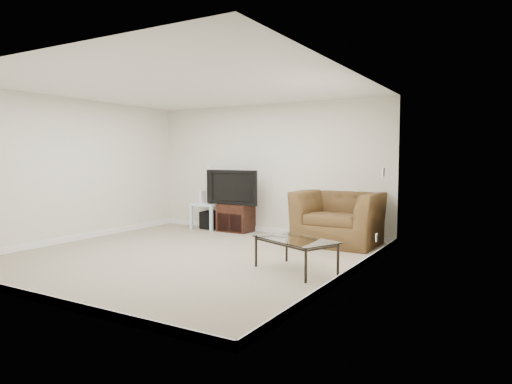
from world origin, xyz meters
The scene contains 18 objects.
floor centered at (0.00, 0.00, 0.00)m, with size 5.00×5.00×0.00m, color tan.
ceiling centered at (0.00, 0.00, 2.50)m, with size 5.00×5.00×0.00m, color white.
wall_back centered at (0.00, 2.50, 1.25)m, with size 5.00×0.02×2.50m, color silver.
wall_left centered at (-2.50, 0.00, 1.25)m, with size 0.02×5.00×2.50m, color silver.
wall_right centered at (2.50, 0.00, 1.25)m, with size 0.02×5.00×2.50m, color silver.
plate_back centered at (-1.40, 2.49, 1.25)m, with size 0.12×0.02×0.12m, color white.
plate_right_switch centered at (2.49, 1.60, 1.25)m, with size 0.02×0.09×0.13m, color white.
plate_right_outlet centered at (2.49, 1.30, 0.30)m, with size 0.02×0.08×0.12m, color white.
tv_stand centered at (-0.60, 2.28, 0.27)m, with size 0.66×0.46×0.55m, color black, non-canonical shape.
dvd_player centered at (-0.60, 2.24, 0.46)m, with size 0.39×0.27×0.05m, color black.
television centered at (-0.60, 2.25, 0.89)m, with size 1.09×0.22×0.68m, color black.
side_table centered at (-1.27, 2.28, 0.27)m, with size 0.55×0.55×0.53m, color silver, non-canonical shape.
subwoofer centered at (-1.23, 2.30, 0.19)m, with size 0.35×0.35×0.35m, color black.
game_console centered at (-1.40, 2.26, 0.65)m, with size 0.06×0.18×0.24m, color white.
game_case centered at (-1.20, 2.26, 0.64)m, with size 0.06×0.16×0.21m, color #CC4C4C.
recliner centered at (1.64, 2.05, 0.60)m, with size 1.38×0.90×1.21m, color #4A3520.
coffee_table centered at (1.80, -0.01, 0.21)m, with size 1.07×0.61×0.42m, color black, non-canonical shape.
remote centered at (1.53, 0.04, 0.43)m, with size 0.17×0.05×0.02m, color #B2B2B7.
Camera 1 is at (4.30, -5.28, 1.47)m, focal length 32.00 mm.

